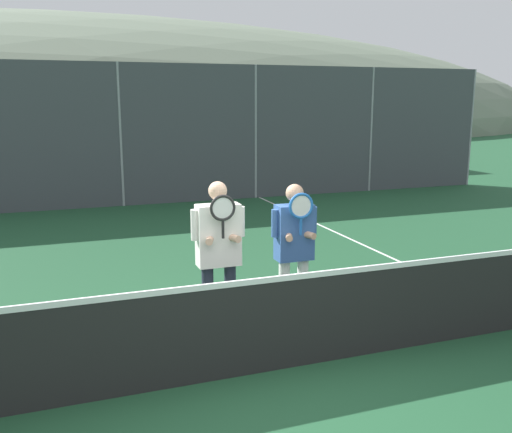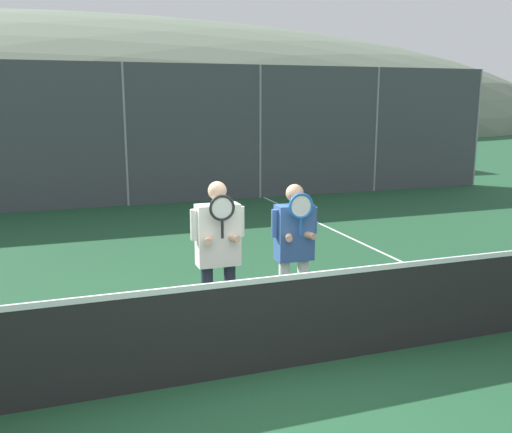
{
  "view_description": "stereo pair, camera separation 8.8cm",
  "coord_description": "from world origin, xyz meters",
  "px_view_note": "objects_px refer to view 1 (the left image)",
  "views": [
    {
      "loc": [
        -1.7,
        -4.85,
        2.64
      ],
      "look_at": [
        0.48,
        1.13,
        1.32
      ],
      "focal_mm": 40.0,
      "sensor_mm": 36.0,
      "label": 1
    },
    {
      "loc": [
        -1.62,
        -4.88,
        2.64
      ],
      "look_at": [
        0.48,
        1.13,
        1.32
      ],
      "focal_mm": 40.0,
      "sensor_mm": 36.0,
      "label": 2
    }
  ],
  "objects_px": {
    "player_leftmost": "(219,248)",
    "player_center_left": "(294,244)",
    "car_center": "(233,156)",
    "car_left_of_center": "(45,162)"
  },
  "relations": [
    {
      "from": "player_center_left",
      "to": "car_left_of_center",
      "type": "bearing_deg",
      "value": 103.79
    },
    {
      "from": "player_center_left",
      "to": "car_left_of_center",
      "type": "relative_size",
      "value": 0.36
    },
    {
      "from": "player_leftmost",
      "to": "player_center_left",
      "type": "distance_m",
      "value": 0.92
    },
    {
      "from": "player_leftmost",
      "to": "player_center_left",
      "type": "xyz_separation_m",
      "value": [
        0.92,
        0.05,
        -0.05
      ]
    },
    {
      "from": "car_center",
      "to": "player_leftmost",
      "type": "bearing_deg",
      "value": -108.52
    },
    {
      "from": "car_left_of_center",
      "to": "car_center",
      "type": "height_order",
      "value": "car_center"
    },
    {
      "from": "player_leftmost",
      "to": "car_center",
      "type": "xyz_separation_m",
      "value": [
        3.7,
        11.04,
        -0.13
      ]
    },
    {
      "from": "player_center_left",
      "to": "car_center",
      "type": "relative_size",
      "value": 0.37
    },
    {
      "from": "car_left_of_center",
      "to": "car_center",
      "type": "relative_size",
      "value": 1.04
    },
    {
      "from": "player_leftmost",
      "to": "car_center",
      "type": "bearing_deg",
      "value": 71.48
    }
  ]
}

